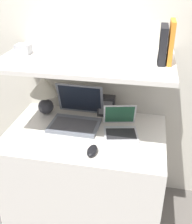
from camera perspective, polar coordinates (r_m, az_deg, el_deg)
name	(u,v)px	position (r m, az deg, el deg)	size (l,w,h in m)	color
wall_back	(97,49)	(2.10, 0.22, 12.75)	(6.00, 0.05, 2.40)	beige
desk	(86,174)	(2.13, -2.01, -12.52)	(1.08, 0.70, 0.73)	silver
back_riser	(96,122)	(2.29, -0.02, -2.11)	(1.08, 0.04, 1.21)	beige
shelf	(87,60)	(1.77, -1.92, 10.53)	(1.08, 0.63, 0.03)	silver
table_lamp	(44,90)	(2.10, -10.47, 4.41)	(0.21, 0.21, 0.29)	#2D2D33
laptop_large	(76,116)	(2.00, -4.02, -0.83)	(0.35, 0.34, 0.26)	slate
laptop_small	(120,128)	(1.89, 4.98, -3.30)	(0.27, 0.28, 0.18)	silver
computer_mouse	(92,151)	(1.71, -0.78, -7.85)	(0.07, 0.12, 0.04)	black
router_box	(106,106)	(2.09, 2.10, 1.26)	(0.13, 0.07, 0.16)	black
book_orange	(171,42)	(1.70, 14.99, 13.56)	(0.03, 0.16, 0.24)	orange
book_black	(163,44)	(1.70, 13.45, 13.21)	(0.04, 0.18, 0.21)	black
book_white	(154,43)	(1.70, 11.70, 13.53)	(0.05, 0.14, 0.22)	silver
shelf_gadget	(23,49)	(1.90, -14.53, 12.25)	(0.09, 0.07, 0.06)	#99999E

